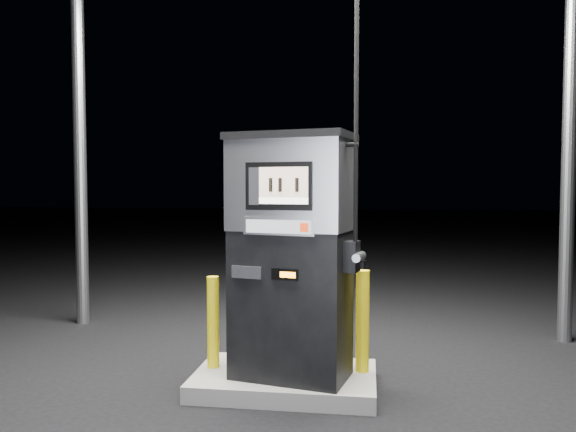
# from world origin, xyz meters

# --- Properties ---
(ground) EXTENTS (80.00, 80.00, 0.00)m
(ground) POSITION_xyz_m (0.00, 0.00, 0.00)
(ground) COLOR black
(ground) RESTS_ON ground
(pump_island) EXTENTS (1.60, 1.00, 0.15)m
(pump_island) POSITION_xyz_m (0.00, 0.00, 0.07)
(pump_island) COLOR slate
(pump_island) RESTS_ON ground
(fuel_dispenser) EXTENTS (1.21, 0.82, 4.37)m
(fuel_dispenser) POSITION_xyz_m (0.07, -0.10, 1.23)
(fuel_dispenser) COLOR black
(fuel_dispenser) RESTS_ON pump_island
(bollard_left) EXTENTS (0.13, 0.13, 0.83)m
(bollard_left) POSITION_xyz_m (-0.67, 0.05, 0.57)
(bollard_left) COLOR yellow
(bollard_left) RESTS_ON pump_island
(bollard_right) EXTENTS (0.15, 0.15, 0.91)m
(bollard_right) POSITION_xyz_m (0.68, 0.12, 0.60)
(bollard_right) COLOR yellow
(bollard_right) RESTS_ON pump_island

